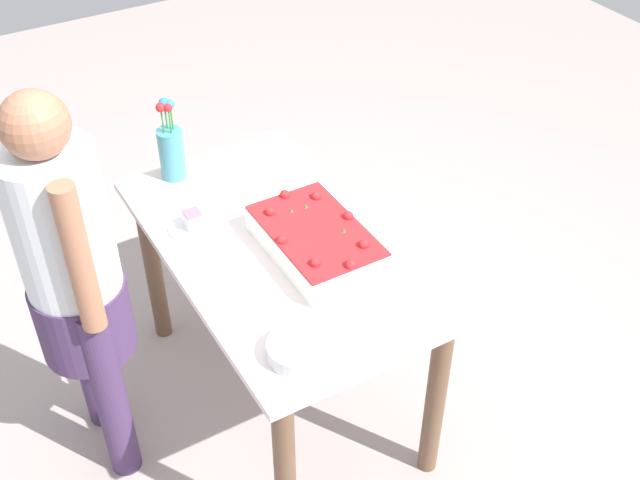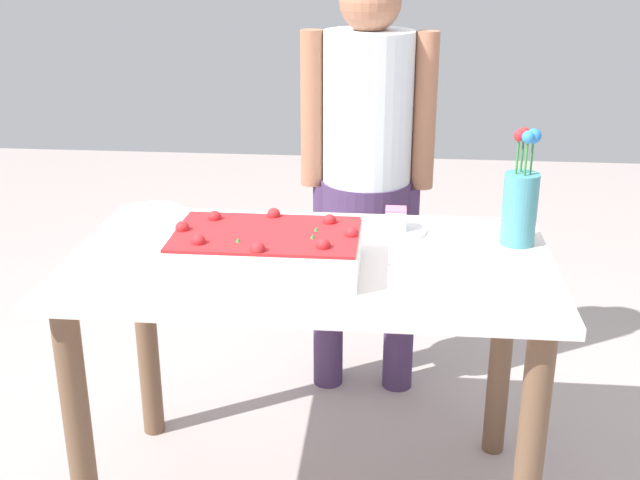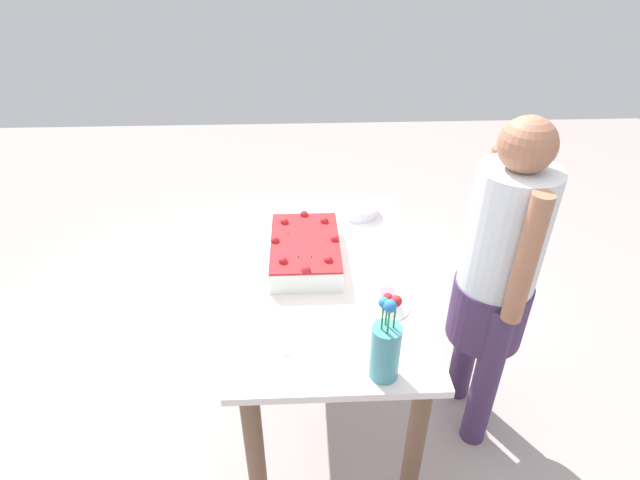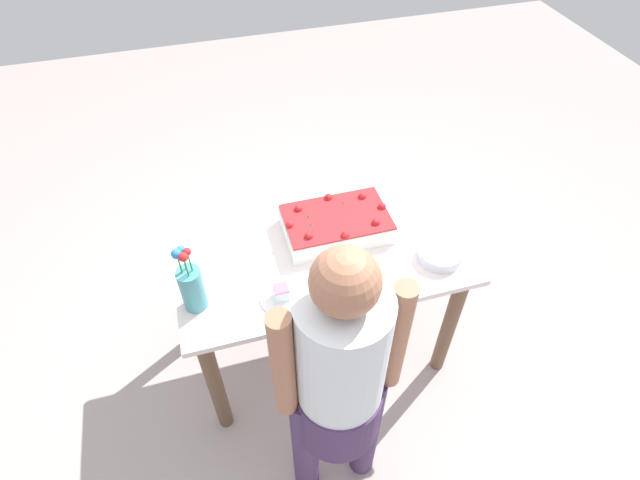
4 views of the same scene
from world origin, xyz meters
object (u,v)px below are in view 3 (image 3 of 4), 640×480
at_px(cake_knife, 289,332).
at_px(person_standing, 497,272).
at_px(sheet_cake, 305,250).
at_px(fruit_bowl, 359,210).
at_px(serving_plate_with_slice, 387,302).
at_px(flower_vase, 386,348).

relative_size(cake_knife, person_standing, 0.15).
height_order(sheet_cake, fruit_bowl, sheet_cake).
bearing_deg(cake_knife, serving_plate_with_slice, -67.33).
xyz_separation_m(cake_knife, person_standing, (0.23, -0.83, 0.07)).
distance_m(cake_knife, flower_vase, 0.39).
bearing_deg(sheet_cake, cake_knife, 171.60).
relative_size(serving_plate_with_slice, fruit_bowl, 0.95).
height_order(fruit_bowl, person_standing, person_standing).
height_order(cake_knife, flower_vase, flower_vase).
xyz_separation_m(sheet_cake, fruit_bowl, (0.39, -0.28, -0.03)).
bearing_deg(fruit_bowl, serving_plate_with_slice, -177.83).
height_order(sheet_cake, serving_plate_with_slice, sheet_cake).
xyz_separation_m(cake_knife, fruit_bowl, (0.84, -0.35, 0.02)).
relative_size(serving_plate_with_slice, flower_vase, 0.55).
bearing_deg(flower_vase, cake_knife, 56.03).
relative_size(fruit_bowl, person_standing, 0.13).
distance_m(flower_vase, person_standing, 0.68).
xyz_separation_m(cake_knife, flower_vase, (-0.21, -0.31, 0.12)).
height_order(cake_knife, person_standing, person_standing).
height_order(sheet_cake, person_standing, person_standing).
relative_size(sheet_cake, fruit_bowl, 2.50).
bearing_deg(flower_vase, person_standing, -49.64).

